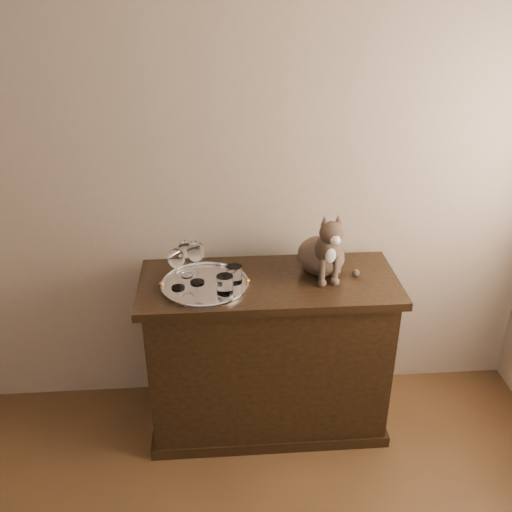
{
  "coord_description": "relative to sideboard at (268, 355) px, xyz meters",
  "views": [
    {
      "loc": [
        0.37,
        -0.34,
        2.15
      ],
      "look_at": [
        0.54,
        1.95,
        0.97
      ],
      "focal_mm": 40.0,
      "sensor_mm": 36.0,
      "label": 1
    }
  ],
  "objects": [
    {
      "name": "wine_glass_d",
      "position": [
        -0.33,
        -0.01,
        0.54
      ],
      "size": [
        0.08,
        0.08,
        0.21
      ],
      "primitive_type": null,
      "color": "silver",
      "rests_on": "tray"
    },
    {
      "name": "wall_back",
      "position": [
        -0.6,
        0.31,
        0.93
      ],
      "size": [
        4.0,
        0.1,
        2.7
      ],
      "primitive_type": "cube",
      "color": "tan",
      "rests_on": "ground"
    },
    {
      "name": "cat",
      "position": [
        0.25,
        0.06,
        0.59
      ],
      "size": [
        0.37,
        0.35,
        0.34
      ],
      "primitive_type": null,
      "rotation": [
        0.0,
        0.0,
        0.13
      ],
      "color": "#4C3B2D",
      "rests_on": "sideboard"
    },
    {
      "name": "tumbler_a",
      "position": [
        -0.21,
        -0.11,
        0.48
      ],
      "size": [
        0.07,
        0.07,
        0.08
      ],
      "primitive_type": "cylinder",
      "color": "white",
      "rests_on": "tray"
    },
    {
      "name": "wine_glass_a",
      "position": [
        -0.38,
        0.06,
        0.52
      ],
      "size": [
        0.07,
        0.07,
        0.18
      ],
      "primitive_type": null,
      "color": "silver",
      "rests_on": "tray"
    },
    {
      "name": "wine_glass_c",
      "position": [
        -0.41,
        -0.05,
        0.53
      ],
      "size": [
        0.07,
        0.07,
        0.2
      ],
      "primitive_type": null,
      "color": "white",
      "rests_on": "tray"
    },
    {
      "name": "tumbler_c",
      "position": [
        -0.16,
        -0.02,
        0.47
      ],
      "size": [
        0.07,
        0.07,
        0.08
      ],
      "primitive_type": "cylinder",
      "color": "white",
      "rests_on": "tray"
    },
    {
      "name": "tray",
      "position": [
        -0.29,
        -0.03,
        0.43
      ],
      "size": [
        0.4,
        0.4,
        0.01
      ],
      "primitive_type": "cylinder",
      "color": "silver",
      "rests_on": "sideboard"
    },
    {
      "name": "sideboard",
      "position": [
        0.0,
        0.0,
        0.0
      ],
      "size": [
        1.2,
        0.5,
        0.85
      ],
      "primitive_type": null,
      "color": "black",
      "rests_on": "ground"
    }
  ]
}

